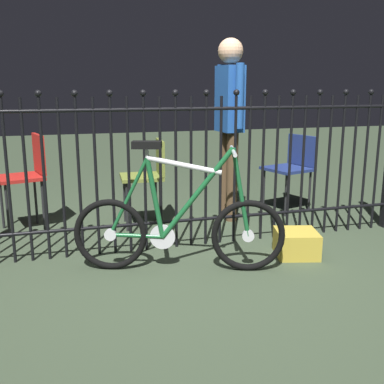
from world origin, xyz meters
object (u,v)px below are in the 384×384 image
chair_olive (149,172)px  chair_navy (293,164)px  person_visitor (229,113)px  chair_red (28,171)px  display_crate (296,243)px  bicycle (179,227)px

chair_olive → chair_navy: bearing=5.1°
person_visitor → chair_red: bearing=174.8°
chair_navy → person_visitor: size_ratio=0.46×
display_crate → person_visitor: bearing=98.0°
chair_olive → person_visitor: size_ratio=0.47×
bicycle → chair_navy: 2.03m
bicycle → chair_navy: (1.56, 1.28, 0.17)m
chair_red → person_visitor: person_visitor is taller
bicycle → chair_olive: size_ratio=1.79×
bicycle → chair_olive: bearing=89.7°
chair_red → person_visitor: 1.93m
display_crate → chair_olive: bearing=130.3°
chair_olive → person_visitor: bearing=0.1°
chair_red → display_crate: size_ratio=2.79×
chair_red → display_crate: bearing=-32.5°
chair_red → person_visitor: size_ratio=0.50×
chair_red → chair_olive: bearing=-9.0°
bicycle → display_crate: (0.95, 0.03, -0.23)m
chair_olive → display_crate: bearing=-49.7°
chair_olive → chair_navy: size_ratio=1.03×
bicycle → chair_navy: bicycle is taller
chair_navy → display_crate: 1.45m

